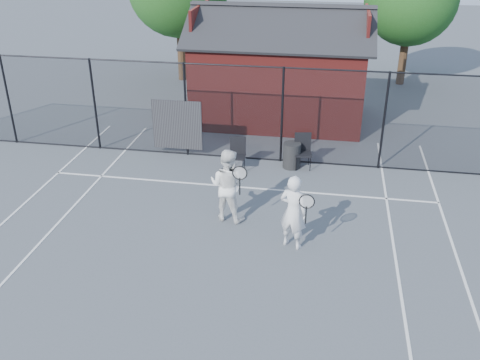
% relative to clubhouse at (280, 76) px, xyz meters
% --- Properties ---
extents(ground, '(80.00, 80.00, 0.00)m').
position_rel_clubhouse_xyz_m(ground, '(-0.50, -9.00, -1.61)').
color(ground, '#4A5155').
rests_on(ground, ground).
extents(court_lines, '(11.02, 18.00, 0.01)m').
position_rel_clubhouse_xyz_m(court_lines, '(-0.50, -10.32, -1.60)').
color(court_lines, silver).
rests_on(court_lines, ground).
extents(fence, '(22.04, 3.00, 3.00)m').
position_rel_clubhouse_xyz_m(fence, '(-0.80, -4.00, -0.16)').
color(fence, black).
rests_on(fence, ground).
extents(clubhouse, '(6.50, 4.36, 4.19)m').
position_rel_clubhouse_xyz_m(clubhouse, '(0.00, 0.00, 0.00)').
color(clubhouse, maroon).
rests_on(clubhouse, ground).
extents(player_front, '(0.87, 0.70, 1.81)m').
position_rel_clubhouse_xyz_m(player_front, '(1.25, -8.75, -0.70)').
color(player_front, silver).
rests_on(player_front, ground).
extents(player_back, '(1.09, 0.89, 1.89)m').
position_rel_clubhouse_xyz_m(player_back, '(-0.46, -7.75, -0.66)').
color(player_back, white).
rests_on(player_back, ground).
extents(chair_left, '(0.50, 0.52, 0.99)m').
position_rel_clubhouse_xyz_m(chair_left, '(-0.72, -4.90, -1.11)').
color(chair_left, black).
rests_on(chair_left, ground).
extents(chair_right, '(0.59, 0.60, 1.05)m').
position_rel_clubhouse_xyz_m(chair_right, '(1.21, -4.40, -1.08)').
color(chair_right, black).
rests_on(chair_right, ground).
extents(waste_bin, '(0.61, 0.61, 0.79)m').
position_rel_clubhouse_xyz_m(waste_bin, '(0.88, -4.40, -1.21)').
color(waste_bin, black).
rests_on(waste_bin, ground).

